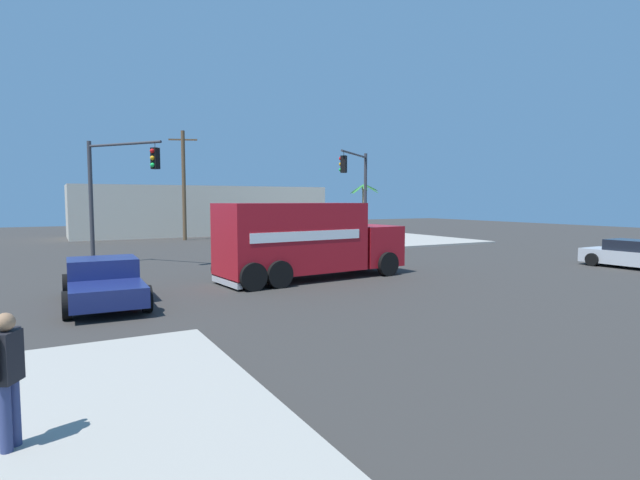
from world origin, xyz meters
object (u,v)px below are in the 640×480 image
object	(u,v)px
traffic_light_primary	(112,183)
traffic_light_secondary	(358,185)
palm_tree_far	(364,200)
sedan_silver	(635,255)
delivery_truck	(306,240)
pickup_navy	(103,280)
pedestrian_near_corner	(8,372)
utility_pole	(184,184)

from	to	relation	value
traffic_light_primary	traffic_light_secondary	distance (m)	14.00
palm_tree_far	sedan_silver	bearing A→B (deg)	-88.37
traffic_light_secondary	delivery_truck	bearing A→B (deg)	-133.78
pickup_navy	pedestrian_near_corner	world-z (taller)	pedestrian_near_corner
palm_tree_far	utility_pole	distance (m)	14.66
utility_pole	delivery_truck	bearing A→B (deg)	-91.21
pedestrian_near_corner	palm_tree_far	size ratio (longest dim) A/B	0.38
utility_pole	traffic_light_primary	bearing A→B (deg)	-115.33
traffic_light_secondary	pickup_navy	world-z (taller)	traffic_light_secondary
traffic_light_primary	traffic_light_secondary	world-z (taller)	traffic_light_secondary
delivery_truck	traffic_light_secondary	bearing A→B (deg)	46.22
traffic_light_primary	pickup_navy	xyz separation A→B (m)	(-1.29, -9.10, -3.23)
traffic_light_primary	traffic_light_secondary	xyz separation A→B (m)	(14.00, 0.24, 0.15)
traffic_light_primary	traffic_light_secondary	bearing A→B (deg)	0.99
sedan_silver	palm_tree_far	distance (m)	21.78
delivery_truck	traffic_light_secondary	distance (m)	11.41
delivery_truck	traffic_light_primary	world-z (taller)	traffic_light_primary
traffic_light_primary	sedan_silver	distance (m)	24.67
sedan_silver	pedestrian_near_corner	bearing A→B (deg)	-165.80
traffic_light_primary	delivery_truck	bearing A→B (deg)	-51.05
pickup_navy	palm_tree_far	bearing A→B (deg)	40.21
delivery_truck	pickup_navy	bearing A→B (deg)	-170.23
sedan_silver	pedestrian_near_corner	world-z (taller)	pedestrian_near_corner
delivery_truck	pedestrian_near_corner	distance (m)	14.27
palm_tree_far	utility_pole	xyz separation A→B (m)	(-13.74, 4.97, 1.29)
delivery_truck	pickup_navy	xyz separation A→B (m)	(-7.59, -1.31, -0.84)
traffic_light_primary	palm_tree_far	distance (m)	22.54
delivery_truck	utility_pole	xyz separation A→B (m)	(0.47, 22.08, 2.87)
traffic_light_primary	pickup_navy	world-z (taller)	traffic_light_primary
pickup_navy	palm_tree_far	size ratio (longest dim) A/B	1.20
pedestrian_near_corner	palm_tree_far	distance (m)	36.56
delivery_truck	traffic_light_secondary	world-z (taller)	traffic_light_secondary
pickup_navy	sedan_silver	world-z (taller)	pickup_navy
pedestrian_near_corner	utility_pole	bearing A→B (deg)	73.11
traffic_light_secondary	utility_pole	size ratio (longest dim) A/B	0.70
pickup_navy	pedestrian_near_corner	distance (m)	9.55
delivery_truck	traffic_light_primary	bearing A→B (deg)	128.95
traffic_light_secondary	pedestrian_near_corner	bearing A→B (deg)	-132.57
delivery_truck	pedestrian_near_corner	size ratio (longest dim) A/B	4.77
traffic_light_secondary	sedan_silver	distance (m)	14.84
sedan_silver	pedestrian_near_corner	distance (m)	25.06
delivery_truck	pedestrian_near_corner	world-z (taller)	delivery_truck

